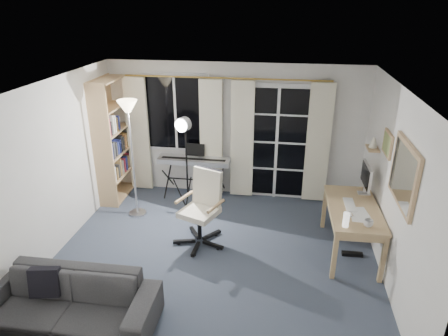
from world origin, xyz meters
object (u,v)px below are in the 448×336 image
Objects in this scene: mug at (368,222)px; torchiere_lamp at (129,125)px; sofa at (65,295)px; bookshelf at (112,143)px; studio_light at (184,136)px; office_chair at (204,201)px; keyboard_piano at (194,161)px; desk at (353,213)px; monitor at (366,177)px.

torchiere_lamp is at bearing 162.87° from mug.
sofa is at bearing -157.35° from mug.
studio_light is (1.45, -0.49, 0.36)m from bookshelf.
mug is 3.67m from sofa.
studio_light is at bearing 143.42° from office_chair.
office_chair is 0.56× the size of sofa.
keyboard_piano is 1.42m from office_chair.
keyboard_piano is at bearing 76.86° from sofa.
torchiere_lamp is at bearing -152.15° from studio_light.
keyboard_piano is 0.93m from studio_light.
desk is 2.62× the size of monitor.
torchiere_lamp is 3.73m from mug.
torchiere_lamp reaches higher than monitor.
torchiere_lamp is 1.42m from keyboard_piano.
office_chair is (0.45, -1.35, -0.05)m from keyboard_piano.
desk is (3.39, -0.57, -0.94)m from torchiere_lamp.
office_chair is (0.45, -0.72, -0.73)m from studio_light.
office_chair is 2.13× the size of monitor.
monitor is at bearing 32.56° from office_chair.
bookshelf reaches higher than torchiere_lamp.
keyboard_piano is 0.94× the size of desk.
studio_light is at bearing 155.56° from mug.
mug is at bearing -34.30° from keyboard_piano.
keyboard_piano reaches higher than desk.
torchiere_lamp is at bearing 176.83° from office_chair.
torchiere_lamp is 1.13× the size of studio_light.
studio_light is at bearing 162.97° from desk.
monitor reaches higher than mug.
bookshelf is 4.20m from desk.
studio_light reaches higher than monitor.
office_chair reaches higher than keyboard_piano.
mug is (-0.10, -0.95, -0.21)m from monitor.
keyboard_piano is at bearing 150.86° from desk.
mug is at bearing -97.35° from monitor.
torchiere_lamp reaches higher than office_chair.
office_chair is at bearing 178.66° from desk.
bookshelf is at bearing 157.58° from mug.
bookshelf is 3.25m from sofa.
monitor reaches higher than keyboard_piano.
studio_light is 1.55× the size of office_chair.
studio_light reaches higher than desk.
keyboard_piano is 0.74× the size of studio_light.
office_chair reaches higher than sofa.
torchiere_lamp reaches higher than keyboard_piano.
desk is (2.11, 0.01, -0.02)m from office_chair.
sofa is (0.74, -3.10, -0.64)m from bookshelf.
keyboard_piano is 3.24m from mug.
monitor is at bearing 33.36° from sofa.
office_chair is (1.90, -1.20, -0.37)m from bookshelf.
office_chair is at bearing -24.51° from torchiere_lamp.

